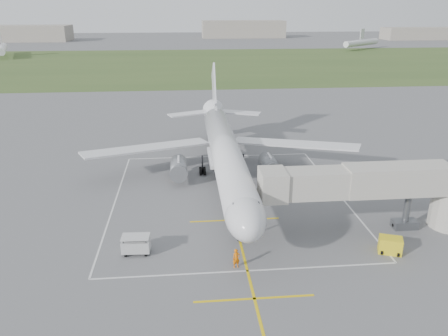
{
  "coord_description": "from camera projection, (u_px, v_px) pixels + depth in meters",
  "views": [
    {
      "loc": [
        -5.23,
        -53.31,
        22.52
      ],
      "look_at": [
        -0.63,
        -4.0,
        4.0
      ],
      "focal_mm": 35.0,
      "sensor_mm": 36.0,
      "label": 1
    }
  ],
  "objects": [
    {
      "name": "grass_strip",
      "position": [
        195.0,
        64.0,
        179.3
      ],
      "size": [
        700.0,
        120.0,
        0.02
      ],
      "primitive_type": "cube",
      "color": "#395023",
      "rests_on": "ground"
    },
    {
      "name": "distant_aircraft",
      "position": [
        196.0,
        45.0,
        218.63
      ],
      "size": [
        199.27,
        45.55,
        8.85
      ],
      "color": "silver",
      "rests_on": "ground"
    },
    {
      "name": "ground",
      "position": [
        226.0,
        185.0,
        58.06
      ],
      "size": [
        700.0,
        700.0,
        0.0
      ],
      "primitive_type": "plane",
      "color": "#5A5A5C",
      "rests_on": "ground"
    },
    {
      "name": "baggage_cart",
      "position": [
        136.0,
        245.0,
        41.9
      ],
      "size": [
        2.73,
        1.72,
        1.85
      ],
      "rotation": [
        0.0,
        0.0,
        -0.05
      ],
      "color": "#BDBDBD",
      "rests_on": "ground"
    },
    {
      "name": "ramp_worker_wing",
      "position": [
        176.0,
        174.0,
        59.61
      ],
      "size": [
        1.07,
        1.11,
        1.8
      ],
      "primitive_type": "imported",
      "rotation": [
        0.0,
        0.0,
        2.23
      ],
      "color": "orange",
      "rests_on": "ground"
    },
    {
      "name": "ramp_worker_nose",
      "position": [
        236.0,
        258.0,
        39.64
      ],
      "size": [
        0.75,
        0.56,
        1.86
      ],
      "primitive_type": "imported",
      "rotation": [
        0.0,
        0.0,
        0.17
      ],
      "color": "#DF6607",
      "rests_on": "ground"
    },
    {
      "name": "airliner",
      "position": [
        225.0,
        152.0,
        57.22
      ],
      "size": [
        38.93,
        46.75,
        13.52
      ],
      "color": "silver",
      "rests_on": "ground"
    },
    {
      "name": "gpu_unit",
      "position": [
        390.0,
        245.0,
        42.08
      ],
      "size": [
        2.49,
        2.1,
        1.6
      ],
      "rotation": [
        0.0,
        0.0,
        -0.36
      ],
      "color": "yellow",
      "rests_on": "ground"
    },
    {
      "name": "distant_hangars",
      "position": [
        166.0,
        32.0,
        302.17
      ],
      "size": [
        345.0,
        49.0,
        12.0
      ],
      "color": "gray",
      "rests_on": "ground"
    },
    {
      "name": "jet_bridge",
      "position": [
        389.0,
        188.0,
        45.18
      ],
      "size": [
        23.4,
        5.0,
        7.2
      ],
      "color": "#ABA79B",
      "rests_on": "ground"
    },
    {
      "name": "apron_markings",
      "position": [
        231.0,
        204.0,
        52.63
      ],
      "size": [
        28.2,
        60.0,
        0.01
      ],
      "color": "#E2BC0D",
      "rests_on": "ground"
    }
  ]
}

